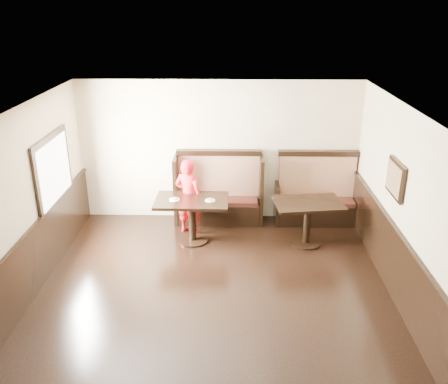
{
  "coord_description": "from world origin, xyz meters",
  "views": [
    {
      "loc": [
        0.29,
        -5.47,
        4.18
      ],
      "look_at": [
        0.12,
        2.35,
        1.0
      ],
      "focal_mm": 38.0,
      "sensor_mm": 36.0,
      "label": 1
    }
  ],
  "objects_px": {
    "booth_neighbor": "(316,199)",
    "table_main": "(192,209)",
    "booth_main": "(219,196)",
    "table_neighbor": "(308,213)",
    "child": "(189,197)"
  },
  "relations": [
    {
      "from": "table_neighbor",
      "to": "child",
      "type": "xyz_separation_m",
      "value": [
        -2.18,
        0.4,
        0.12
      ]
    },
    {
      "from": "booth_neighbor",
      "to": "table_neighbor",
      "type": "xyz_separation_m",
      "value": [
        -0.32,
        -0.97,
        0.14
      ]
    },
    {
      "from": "booth_neighbor",
      "to": "table_main",
      "type": "bearing_deg",
      "value": -159.13
    },
    {
      "from": "table_neighbor",
      "to": "child",
      "type": "bearing_deg",
      "value": 162.15
    },
    {
      "from": "table_main",
      "to": "child",
      "type": "xyz_separation_m",
      "value": [
        -0.09,
        0.35,
        0.1
      ]
    },
    {
      "from": "booth_main",
      "to": "table_neighbor",
      "type": "bearing_deg",
      "value": -30.72
    },
    {
      "from": "booth_main",
      "to": "booth_neighbor",
      "type": "xyz_separation_m",
      "value": [
        1.95,
        -0.0,
        -0.05
      ]
    },
    {
      "from": "child",
      "to": "booth_main",
      "type": "bearing_deg",
      "value": -111.4
    },
    {
      "from": "booth_neighbor",
      "to": "table_neighbor",
      "type": "distance_m",
      "value": 1.03
    },
    {
      "from": "booth_neighbor",
      "to": "table_main",
      "type": "distance_m",
      "value": 2.58
    },
    {
      "from": "booth_main",
      "to": "table_neighbor",
      "type": "xyz_separation_m",
      "value": [
        1.63,
        -0.97,
        0.09
      ]
    },
    {
      "from": "booth_neighbor",
      "to": "table_main",
      "type": "height_order",
      "value": "booth_neighbor"
    },
    {
      "from": "booth_main",
      "to": "child",
      "type": "distance_m",
      "value": 0.82
    },
    {
      "from": "table_main",
      "to": "table_neighbor",
      "type": "distance_m",
      "value": 2.1
    },
    {
      "from": "booth_neighbor",
      "to": "table_neighbor",
      "type": "relative_size",
      "value": 1.28
    }
  ]
}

